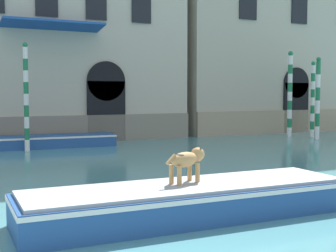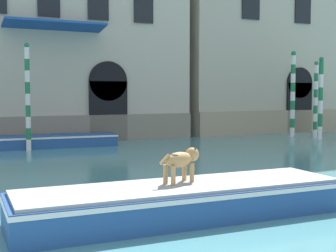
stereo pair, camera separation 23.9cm
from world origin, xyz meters
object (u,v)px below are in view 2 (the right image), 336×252
mooring_pole_3 (293,94)px  mooring_pole_4 (321,98)px  dog_on_deck (182,160)px  mooring_pole_0 (316,99)px  boat_foreground (183,200)px  mooring_pole_2 (28,97)px  boat_moored_near_palazzo (36,141)px

mooring_pole_3 → mooring_pole_4: 1.89m
dog_on_deck → mooring_pole_3: bearing=23.4°
mooring_pole_0 → mooring_pole_3: size_ratio=0.87×
boat_foreground → mooring_pole_2: bearing=96.5°
mooring_pole_0 → mooring_pole_4: (-0.48, -0.88, 0.08)m
boat_foreground → mooring_pole_4: mooring_pole_4 is taller
boat_moored_near_palazzo → mooring_pole_3: size_ratio=1.52×
boat_moored_near_palazzo → mooring_pole_0: 14.35m
mooring_pole_3 → boat_moored_near_palazzo: bearing=177.7°
boat_foreground → mooring_pole_0: (13.53, 11.26, 1.68)m
boat_foreground → mooring_pole_3: (12.83, 12.25, 1.98)m
mooring_pole_2 → mooring_pole_4: bearing=-5.6°
boat_foreground → boat_moored_near_palazzo: size_ratio=0.93×
boat_foreground → mooring_pole_4: bearing=39.8°
mooring_pole_0 → mooring_pole_3: (-0.70, 0.99, 0.30)m
boat_moored_near_palazzo → mooring_pole_0: (14.16, -1.53, 1.75)m
mooring_pole_0 → mooring_pole_4: mooring_pole_4 is taller
mooring_pole_4 → dog_on_deck: bearing=-141.8°
mooring_pole_2 → mooring_pole_3: mooring_pole_3 is taller
boat_moored_near_palazzo → mooring_pole_0: size_ratio=1.74×
boat_foreground → mooring_pole_4: size_ratio=1.56×
dog_on_deck → mooring_pole_2: size_ratio=0.22×
mooring_pole_0 → mooring_pole_2: mooring_pole_2 is taller
boat_foreground → boat_moored_near_palazzo: bearing=94.1°
boat_foreground → mooring_pole_0: mooring_pole_0 is taller
dog_on_deck → mooring_pole_4: mooring_pole_4 is taller
boat_foreground → boat_moored_near_palazzo: 12.80m
mooring_pole_3 → boat_foreground: bearing=-136.3°
boat_moored_near_palazzo → mooring_pole_2: mooring_pole_2 is taller
boat_moored_near_palazzo → mooring_pole_4: size_ratio=1.68×
boat_moored_near_palazzo → mooring_pole_4: mooring_pole_4 is taller
boat_moored_near_palazzo → mooring_pole_0: mooring_pole_0 is taller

